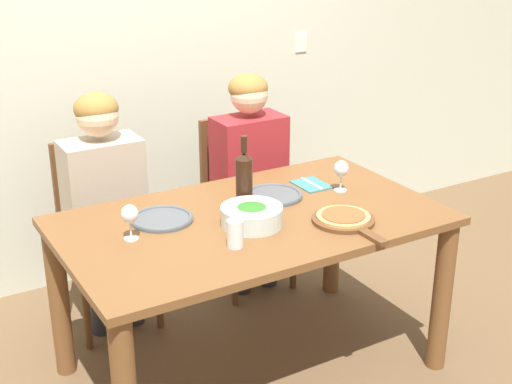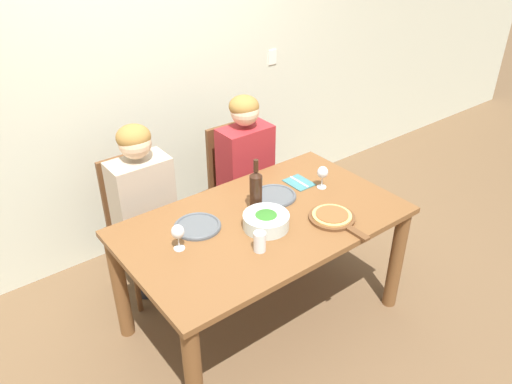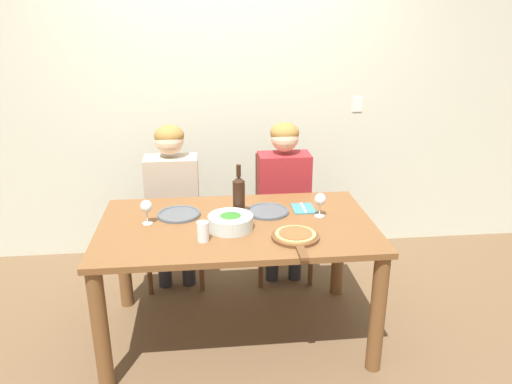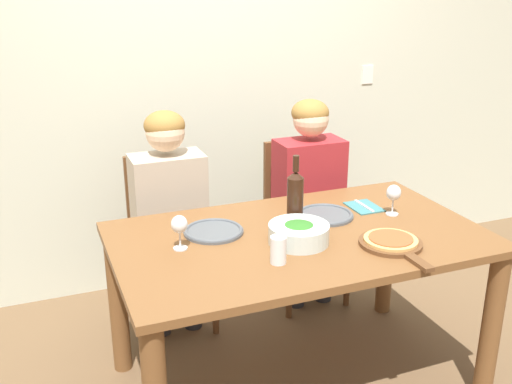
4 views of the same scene
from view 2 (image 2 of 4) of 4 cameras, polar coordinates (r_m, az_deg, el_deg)
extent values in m
plane|color=brown|center=(3.40, 0.78, -14.05)|extent=(40.00, 40.00, 0.00)
cube|color=beige|center=(3.68, -12.16, 13.58)|extent=(10.00, 0.05, 2.70)
cube|color=white|center=(4.25, 1.89, 15.15)|extent=(0.08, 0.01, 0.12)
cube|color=brown|center=(2.91, 0.88, -3.40)|extent=(1.65, 0.97, 0.04)
cylinder|color=brown|center=(2.61, -7.11, -20.65)|extent=(0.09, 0.09, 0.74)
cylinder|color=brown|center=(3.38, 15.74, -7.48)|extent=(0.09, 0.09, 0.74)
cylinder|color=brown|center=(3.16, -15.28, -10.50)|extent=(0.09, 0.09, 0.74)
cylinder|color=brown|center=(3.82, 5.89, -1.43)|extent=(0.09, 0.09, 0.74)
cube|color=brown|center=(3.45, -12.45, -4.61)|extent=(0.42, 0.42, 0.04)
cube|color=brown|center=(3.46, -14.39, 0.47)|extent=(0.38, 0.03, 0.49)
cylinder|color=brown|center=(3.39, -13.43, -10.38)|extent=(0.04, 0.04, 0.42)
cylinder|color=brown|center=(3.51, -7.84, -8.06)|extent=(0.04, 0.04, 0.42)
cylinder|color=brown|center=(3.67, -16.04, -7.14)|extent=(0.04, 0.04, 0.42)
cylinder|color=brown|center=(3.79, -10.80, -5.12)|extent=(0.04, 0.04, 0.42)
cube|color=brown|center=(3.79, -1.35, -0.28)|extent=(0.42, 0.42, 0.04)
cube|color=brown|center=(3.80, -3.15, 4.33)|extent=(0.38, 0.03, 0.49)
cylinder|color=brown|center=(3.70, -1.92, -5.48)|extent=(0.04, 0.04, 0.42)
cylinder|color=brown|center=(3.89, 2.62, -3.44)|extent=(0.04, 0.04, 0.42)
cylinder|color=brown|center=(3.96, -5.16, -2.87)|extent=(0.04, 0.04, 0.42)
cylinder|color=brown|center=(4.14, -0.76, -1.09)|extent=(0.04, 0.04, 0.42)
cylinder|color=#28282D|center=(3.49, -12.79, -8.57)|extent=(0.10, 0.10, 0.46)
cylinder|color=#28282D|center=(3.54, -10.18, -7.51)|extent=(0.10, 0.10, 0.46)
cube|color=tan|center=(3.28, -12.85, -0.67)|extent=(0.38, 0.22, 0.54)
cylinder|color=tan|center=(3.11, -13.81, -6.06)|extent=(0.07, 0.31, 0.14)
cylinder|color=tan|center=(3.24, -7.47, -3.58)|extent=(0.07, 0.31, 0.14)
sphere|color=beige|center=(3.10, -13.68, 5.49)|extent=(0.20, 0.20, 0.20)
ellipsoid|color=olive|center=(3.09, -13.84, 6.14)|extent=(0.21, 0.21, 0.15)
cylinder|color=#28282D|center=(3.81, -1.68, -3.94)|extent=(0.10, 0.10, 0.46)
cylinder|color=#28282D|center=(3.90, 0.46, -3.01)|extent=(0.10, 0.10, 0.46)
cube|color=maroon|center=(3.63, -1.21, 3.48)|extent=(0.38, 0.22, 0.54)
cylinder|color=maroon|center=(3.43, -1.43, -1.16)|extent=(0.07, 0.31, 0.14)
cylinder|color=maroon|center=(3.65, 3.63, 0.88)|extent=(0.07, 0.31, 0.14)
sphere|color=beige|center=(3.47, -1.29, 9.20)|extent=(0.20, 0.20, 0.20)
ellipsoid|color=olive|center=(3.47, -1.39, 9.79)|extent=(0.21, 0.21, 0.15)
cylinder|color=black|center=(2.92, -0.01, -0.16)|extent=(0.08, 0.08, 0.23)
cone|color=black|center=(2.86, -0.01, 2.10)|extent=(0.08, 0.08, 0.03)
cylinder|color=black|center=(2.83, -0.01, 3.02)|extent=(0.03, 0.03, 0.07)
cylinder|color=silver|center=(2.81, 1.16, -3.33)|extent=(0.26, 0.26, 0.08)
ellipsoid|color=#2D6B23|center=(2.81, 1.16, -3.26)|extent=(0.22, 0.22, 0.09)
cylinder|color=#4C5156|center=(2.85, -6.71, -3.94)|extent=(0.27, 0.27, 0.01)
torus|color=#4C5156|center=(2.85, -6.71, -3.84)|extent=(0.26, 0.26, 0.02)
cylinder|color=#4C5156|center=(3.11, 2.14, -0.46)|extent=(0.27, 0.27, 0.01)
torus|color=#4C5156|center=(3.11, 2.14, -0.36)|extent=(0.26, 0.26, 0.02)
cylinder|color=brown|center=(2.93, 8.65, -2.90)|extent=(0.27, 0.27, 0.02)
cube|color=brown|center=(2.82, 11.60, -4.71)|extent=(0.04, 0.14, 0.02)
cylinder|color=tan|center=(2.93, 8.67, -2.66)|extent=(0.23, 0.23, 0.01)
cylinder|color=#AD4C28|center=(2.92, 8.68, -2.52)|extent=(0.19, 0.19, 0.01)
cylinder|color=silver|center=(2.70, -8.75, -6.38)|extent=(0.06, 0.06, 0.01)
cylinder|color=silver|center=(2.68, -8.82, -5.70)|extent=(0.01, 0.01, 0.07)
ellipsoid|color=silver|center=(2.64, -8.94, -4.49)|extent=(0.07, 0.07, 0.08)
ellipsoid|color=maroon|center=(2.65, -8.91, -4.71)|extent=(0.06, 0.06, 0.03)
cylinder|color=silver|center=(3.24, 7.50, 0.56)|extent=(0.06, 0.06, 0.01)
cylinder|color=silver|center=(3.22, 7.55, 1.18)|extent=(0.01, 0.01, 0.07)
ellipsoid|color=silver|center=(3.18, 7.63, 2.26)|extent=(0.07, 0.07, 0.08)
ellipsoid|color=maroon|center=(3.19, 7.62, 2.07)|extent=(0.06, 0.06, 0.03)
cylinder|color=silver|center=(2.63, 0.43, -5.70)|extent=(0.07, 0.07, 0.11)
cube|color=#387075|center=(3.27, 4.94, 1.08)|extent=(0.14, 0.18, 0.01)
cube|color=silver|center=(3.27, 4.94, 1.18)|extent=(0.01, 0.17, 0.01)
camera|label=1|loc=(0.70, 109.39, -50.10)|focal=50.00mm
camera|label=3|loc=(1.64, 78.47, -10.34)|focal=35.00mm
camera|label=4|loc=(0.77, 61.80, -37.86)|focal=42.00mm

